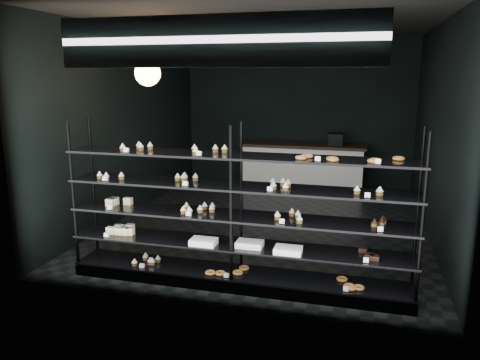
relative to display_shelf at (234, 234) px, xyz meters
The scene contains 5 objects.
room 2.64m from the display_shelf, 91.74° to the left, with size 5.01×6.01×3.20m.
display_shelf is the anchor object (origin of this frame).
signage 2.17m from the display_shelf, 98.86° to the right, with size 3.30×0.05×0.50m.
pendant_lamp 2.50m from the display_shelf, 147.84° to the left, with size 0.34×0.34×0.90m.
service_counter 4.95m from the display_shelf, 88.25° to the left, with size 2.64×0.65×1.23m.
Camera 1 is at (1.46, -7.39, 2.44)m, focal length 35.00 mm.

